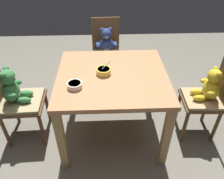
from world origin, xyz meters
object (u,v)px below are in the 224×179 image
(dining_table, at_px, (112,85))
(porridge_bowl_white_near_left, at_px, (75,85))
(teddy_chair_far_center, at_px, (107,50))
(teddy_chair_near_right, at_px, (208,93))
(teddy_chair_near_left, at_px, (15,95))
(porridge_bowl_yellow_center, at_px, (104,71))

(dining_table, height_order, porridge_bowl_white_near_left, porridge_bowl_white_near_left)
(teddy_chair_far_center, bearing_deg, teddy_chair_near_right, 43.18)
(teddy_chair_far_center, distance_m, porridge_bowl_white_near_left, 1.15)
(dining_table, height_order, teddy_chair_near_right, teddy_chair_near_right)
(dining_table, distance_m, teddy_chair_far_center, 0.91)
(teddy_chair_near_right, height_order, teddy_chair_near_left, teddy_chair_near_right)
(teddy_chair_near_right, relative_size, porridge_bowl_white_near_left, 7.06)
(teddy_chair_far_center, distance_m, porridge_bowl_yellow_center, 0.92)
(porridge_bowl_yellow_center, bearing_deg, teddy_chair_far_center, 87.22)
(teddy_chair_far_center, bearing_deg, porridge_bowl_yellow_center, -5.82)
(teddy_chair_far_center, xyz_separation_m, teddy_chair_near_right, (0.97, -0.93, -0.01))
(dining_table, relative_size, porridge_bowl_white_near_left, 7.87)
(dining_table, xyz_separation_m, porridge_bowl_yellow_center, (-0.08, 0.02, 0.14))
(dining_table, bearing_deg, teddy_chair_near_right, -1.71)
(teddy_chair_far_center, relative_size, porridge_bowl_yellow_center, 6.57)
(porridge_bowl_white_near_left, bearing_deg, teddy_chair_far_center, 75.14)
(teddy_chair_near_left, relative_size, porridge_bowl_white_near_left, 6.43)
(teddy_chair_far_center, distance_m, teddy_chair_near_left, 1.27)
(teddy_chair_near_right, bearing_deg, porridge_bowl_yellow_center, 0.27)
(teddy_chair_near_right, distance_m, porridge_bowl_yellow_center, 1.05)
(porridge_bowl_yellow_center, bearing_deg, teddy_chair_near_left, -179.73)
(teddy_chair_far_center, bearing_deg, porridge_bowl_white_near_left, -17.90)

